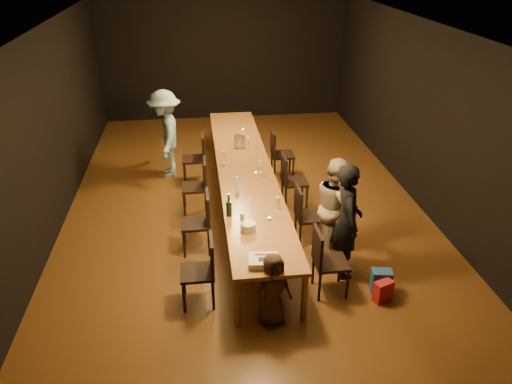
{
  "coord_description": "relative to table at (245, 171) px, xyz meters",
  "views": [
    {
      "loc": [
        -0.76,
        -7.51,
        4.13
      ],
      "look_at": [
        0.01,
        -1.38,
        1.0
      ],
      "focal_mm": 35.0,
      "sensor_mm": 36.0,
      "label": 1
    }
  ],
  "objects": [
    {
      "name": "ground",
      "position": [
        0.0,
        0.0,
        -0.7
      ],
      "size": [
        10.0,
        10.0,
        0.0
      ],
      "primitive_type": "plane",
      "color": "#4E3013",
      "rests_on": "ground"
    },
    {
      "name": "room_shell",
      "position": [
        0.0,
        0.0,
        1.38
      ],
      "size": [
        6.04,
        10.04,
        3.02
      ],
      "color": "black",
      "rests_on": "ground"
    },
    {
      "name": "table",
      "position": [
        0.0,
        0.0,
        0.0
      ],
      "size": [
        0.9,
        6.0,
        0.75
      ],
      "color": "brown",
      "rests_on": "ground"
    },
    {
      "name": "chair_right_0",
      "position": [
        0.85,
        -2.4,
        -0.24
      ],
      "size": [
        0.42,
        0.42,
        0.93
      ],
      "primitive_type": null,
      "rotation": [
        0.0,
        0.0,
        -1.57
      ],
      "color": "black",
      "rests_on": "ground"
    },
    {
      "name": "chair_right_1",
      "position": [
        0.85,
        -1.2,
        -0.24
      ],
      "size": [
        0.42,
        0.42,
        0.93
      ],
      "primitive_type": null,
      "rotation": [
        0.0,
        0.0,
        -1.57
      ],
      "color": "black",
      "rests_on": "ground"
    },
    {
      "name": "chair_right_2",
      "position": [
        0.85,
        0.0,
        -0.24
      ],
      "size": [
        0.42,
        0.42,
        0.93
      ],
      "primitive_type": null,
      "rotation": [
        0.0,
        0.0,
        -1.57
      ],
      "color": "black",
      "rests_on": "ground"
    },
    {
      "name": "chair_right_3",
      "position": [
        0.85,
        1.2,
        -0.24
      ],
      "size": [
        0.42,
        0.42,
        0.93
      ],
      "primitive_type": null,
      "rotation": [
        0.0,
        0.0,
        -1.57
      ],
      "color": "black",
      "rests_on": "ground"
    },
    {
      "name": "chair_left_0",
      "position": [
        -0.85,
        -2.4,
        -0.24
      ],
      "size": [
        0.42,
        0.42,
        0.93
      ],
      "primitive_type": null,
      "rotation": [
        0.0,
        0.0,
        1.57
      ],
      "color": "black",
      "rests_on": "ground"
    },
    {
      "name": "chair_left_1",
      "position": [
        -0.85,
        -1.2,
        -0.24
      ],
      "size": [
        0.42,
        0.42,
        0.93
      ],
      "primitive_type": null,
      "rotation": [
        0.0,
        0.0,
        1.57
      ],
      "color": "black",
      "rests_on": "ground"
    },
    {
      "name": "chair_left_2",
      "position": [
        -0.85,
        0.0,
        -0.24
      ],
      "size": [
        0.42,
        0.42,
        0.93
      ],
      "primitive_type": null,
      "rotation": [
        0.0,
        0.0,
        1.57
      ],
      "color": "black",
      "rests_on": "ground"
    },
    {
      "name": "chair_left_3",
      "position": [
        -0.85,
        1.2,
        -0.24
      ],
      "size": [
        0.42,
        0.42,
        0.93
      ],
      "primitive_type": null,
      "rotation": [
        0.0,
        0.0,
        1.57
      ],
      "color": "black",
      "rests_on": "ground"
    },
    {
      "name": "woman_birthday",
      "position": [
        1.15,
        -2.0,
        0.11
      ],
      "size": [
        0.43,
        0.62,
        1.62
      ],
      "primitive_type": "imported",
      "rotation": [
        0.0,
        0.0,
        1.49
      ],
      "color": "black",
      "rests_on": "ground"
    },
    {
      "name": "woman_tan",
      "position": [
        1.15,
        -1.47,
        0.04
      ],
      "size": [
        0.59,
        0.74,
        1.48
      ],
      "primitive_type": "imported",
      "rotation": [
        0.0,
        0.0,
        1.54
      ],
      "color": "#BBA88C",
      "rests_on": "ground"
    },
    {
      "name": "man_blue",
      "position": [
        -1.34,
        1.56,
        0.14
      ],
      "size": [
        0.67,
        1.11,
        1.68
      ],
      "primitive_type": "imported",
      "rotation": [
        0.0,
        0.0,
        -1.53
      ],
      "color": "#89B6D4",
      "rests_on": "ground"
    },
    {
      "name": "child",
      "position": [
        0.02,
        -2.89,
        -0.22
      ],
      "size": [
        0.55,
        0.47,
        0.96
      ],
      "primitive_type": "imported",
      "rotation": [
        0.0,
        0.0,
        0.42
      ],
      "color": "#392720",
      "rests_on": "ground"
    },
    {
      "name": "gift_bag_red",
      "position": [
        1.48,
        -2.67,
        -0.56
      ],
      "size": [
        0.27,
        0.21,
        0.29
      ],
      "primitive_type": "cube",
      "rotation": [
        0.0,
        0.0,
        0.38
      ],
      "color": "red",
      "rests_on": "ground"
    },
    {
      "name": "gift_bag_blue",
      "position": [
        1.52,
        -2.49,
        -0.54
      ],
      "size": [
        0.28,
        0.21,
        0.32
      ],
      "primitive_type": "cube",
      "rotation": [
        0.0,
        0.0,
        -0.16
      ],
      "color": "#235698",
      "rests_on": "ground"
    },
    {
      "name": "birthday_cake",
      "position": [
        -0.07,
        -2.74,
        0.09
      ],
      "size": [
        0.38,
        0.31,
        0.08
      ],
      "rotation": [
        0.0,
        0.0,
        -0.1
      ],
      "color": "white",
      "rests_on": "table"
    },
    {
      "name": "plate_stack",
      "position": [
        -0.17,
        -1.98,
        0.1
      ],
      "size": [
        0.22,
        0.22,
        0.11
      ],
      "primitive_type": "cylinder",
      "rotation": [
        0.0,
        0.0,
        -0.09
      ],
      "color": "white",
      "rests_on": "table"
    },
    {
      "name": "champagne_bottle",
      "position": [
        -0.38,
        -1.55,
        0.21
      ],
      "size": [
        0.08,
        0.08,
        0.33
      ],
      "primitive_type": null,
      "rotation": [
        0.0,
        0.0,
        0.03
      ],
      "color": "black",
      "rests_on": "table"
    },
    {
      "name": "ice_bucket",
      "position": [
        0.0,
        0.96,
        0.16
      ],
      "size": [
        0.21,
        0.21,
        0.21
      ],
      "primitive_type": "cylinder",
      "rotation": [
        0.0,
        0.0,
        0.06
      ],
      "color": "silver",
      "rests_on": "table"
    },
    {
      "name": "wineglass_0",
      "position": [
        -0.23,
        -1.87,
        0.15
      ],
      "size": [
        0.06,
        0.06,
        0.21
      ],
      "primitive_type": null,
      "color": "beige",
      "rests_on": "table"
    },
    {
      "name": "wineglass_1",
      "position": [
        0.3,
        -1.49,
        0.15
      ],
      "size": [
        0.06,
        0.06,
        0.21
      ],
      "primitive_type": null,
      "color": "beige",
      "rests_on": "table"
    },
    {
      "name": "wineglass_2",
      "position": [
        -0.2,
        -0.75,
        0.15
      ],
      "size": [
        0.06,
        0.06,
        0.21
      ],
      "primitive_type": null,
      "color": "silver",
      "rests_on": "table"
    },
    {
      "name": "wineglass_3",
      "position": [
        0.23,
        -0.18,
        0.15
      ],
      "size": [
        0.06,
        0.06,
        0.21
      ],
      "primitive_type": null,
      "color": "beige",
      "rests_on": "table"
    },
    {
      "name": "wineglass_4",
      "position": [
        -0.32,
        0.26,
        0.15
      ],
      "size": [
        0.06,
        0.06,
        0.21
      ],
      "primitive_type": null,
      "color": "silver",
      "rests_on": "table"
    },
    {
      "name": "wineglass_5",
      "position": [
        0.15,
        0.91,
        0.15
      ],
      "size": [
        0.06,
        0.06,
        0.21
      ],
      "primitive_type": null,
      "color": "silver",
      "rests_on": "table"
    },
    {
      "name": "tealight_near",
      "position": [
        0.15,
        -1.73,
        0.06
      ],
      "size": [
        0.05,
        0.05,
        0.03
      ],
      "primitive_type": "cylinder",
      "color": "#B2B7B2",
      "rests_on": "table"
    },
    {
      "name": "tealight_mid",
      "position": [
        0.15,
        -0.26,
        0.06
      ],
      "size": [
        0.05,
        0.05,
        0.03
      ],
      "primitive_type": "cylinder",
      "color": "#B2B7B2",
      "rests_on": "table"
    },
    {
      "name": "tealight_far",
      "position": [
        0.15,
        1.81,
        0.06
      ],
      "size": [
        0.05,
        0.05,
        0.03
      ],
      "primitive_type": "cylinder",
      "color": "#B2B7B2",
      "rests_on": "table"
    }
  ]
}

